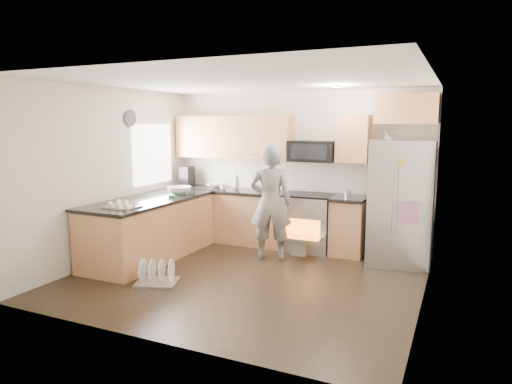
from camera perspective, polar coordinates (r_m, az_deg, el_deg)
The scene contains 8 objects.
ground at distance 6.27m, azimuth -1.36°, elevation -10.66°, with size 4.50×4.50×0.00m, color black.
room_shell at distance 5.97m, azimuth -1.66°, elevation 4.81°, with size 4.54×4.04×2.62m.
back_cabinet_run at distance 7.83m, azimuth 0.30°, elevation 0.48°, with size 4.45×0.64×2.50m.
peninsula at distance 7.24m, azimuth -13.07°, elevation -4.42°, with size 0.96×2.36×1.05m.
stove_range at distance 7.50m, azimuth 6.69°, elevation -2.17°, with size 0.76×0.97×1.79m.
refrigerator at distance 6.95m, azimuth 17.38°, elevation -1.37°, with size 1.00×0.84×1.83m.
person at distance 6.91m, azimuth 1.84°, elevation -1.36°, with size 0.64×0.42×1.75m, color gray.
dish_rack at distance 6.17m, azimuth -12.25°, elevation -10.34°, with size 0.64×0.57×0.33m.
Camera 1 is at (2.59, -5.33, 2.06)m, focal length 32.00 mm.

